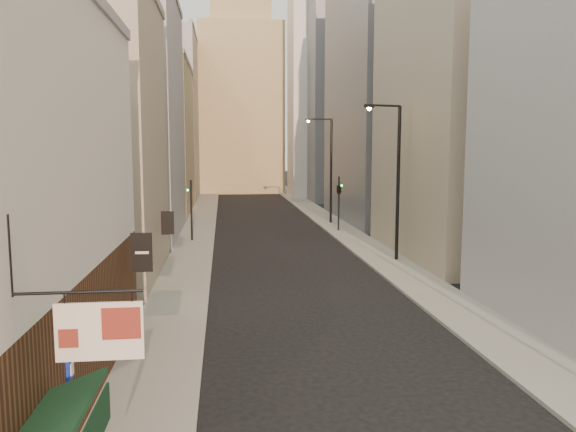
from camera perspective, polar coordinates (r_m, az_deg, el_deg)
The scene contains 15 objects.
sidewalk_left at distance 62.82m, azimuth -8.64°, elevation 0.02°, with size 3.00×140.00×0.15m, color gray.
sidewalk_right at distance 63.68m, azimuth 3.13°, elevation 0.18°, with size 3.00×140.00×0.15m, color gray.
left_bldg_beige at distance 34.24m, azimuth -19.93°, elevation 7.31°, with size 8.00×12.00×16.00m, color gray.
left_bldg_grey at distance 50.01m, azimuth -15.78°, elevation 9.49°, with size 8.00×16.00×20.00m, color #A2A2A7.
left_bldg_tan at distance 67.80m, azimuth -13.31°, elevation 7.55°, with size 8.00×18.00×17.00m, color #9A875A.
left_bldg_wingrid at distance 87.80m, azimuth -11.85°, elevation 9.68°, with size 8.00×20.00×24.00m, color gray.
right_bldg_beige at distance 40.77m, azimuth 17.10°, elevation 10.10°, with size 8.00×16.00×20.00m, color gray.
right_bldg_wingrid at distance 59.83m, azimuth 9.36°, elevation 12.07°, with size 8.00×20.00×26.00m, color gray.
highrise at distance 90.03m, azimuth 8.26°, elevation 18.45°, with size 21.00×23.00×51.20m.
clock_tower at distance 99.90m, azimuth -4.84°, elevation 12.68°, with size 14.00×14.00×44.90m.
white_tower at distance 87.22m, azimuth 2.92°, elevation 14.19°, with size 8.00×8.00×41.50m.
streetlamp_mid at distance 37.36m, azimuth 10.80°, elevation 4.26°, with size 2.63×0.93×10.28m.
streetlamp_far at distance 55.66m, azimuth 4.13°, elevation 5.27°, with size 2.73×0.28×10.41m.
traffic_light_left at distance 45.48m, azimuth -9.81°, elevation 1.55°, with size 0.55×0.43×5.00m.
traffic_light_right at distance 50.43m, azimuth 5.19°, elevation 2.81°, with size 0.70×0.70×5.00m.
Camera 1 is at (-4.19, -7.34, 7.51)m, focal length 35.00 mm.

